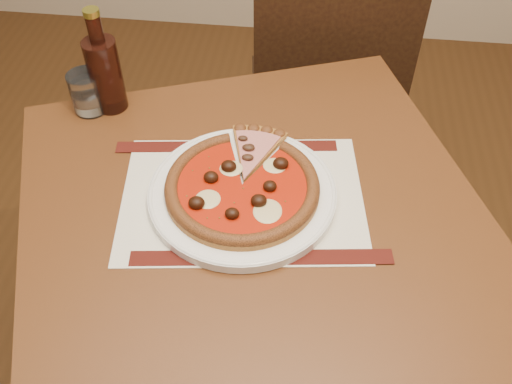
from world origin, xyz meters
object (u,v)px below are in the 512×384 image
chair_far (324,94)px  water_glass (88,92)px  table (255,247)px  pizza (242,186)px  plate (242,194)px  bottle (105,71)px

chair_far → water_glass: bearing=34.6°
table → water_glass: 0.47m
pizza → water_glass: water_glass is taller
table → plate: size_ratio=3.10×
plate → bottle: size_ratio=1.50×
table → bottle: 0.46m
chair_far → plate: 0.73m
bottle → table: bearing=-37.8°
plate → pizza: size_ratio=1.22×
chair_far → water_glass: chair_far is taller
plate → pizza: bearing=-97.4°
chair_far → pizza: size_ratio=3.18×
table → bottle: (-0.33, 0.26, 0.19)m
water_glass → plate: bearing=-31.4°
plate → bottle: 0.39m
table → water_glass: (-0.37, 0.24, 0.14)m
water_glass → bottle: size_ratio=0.39×
plate → water_glass: 0.41m
chair_far → plate: chair_far is taller
chair_far → bottle: size_ratio=3.91×
plate → chair_far: bearing=77.9°
chair_far → bottle: (-0.45, -0.44, 0.34)m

